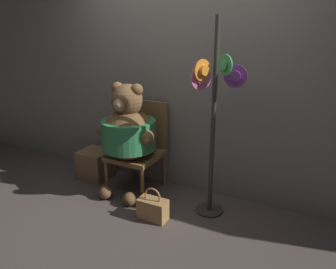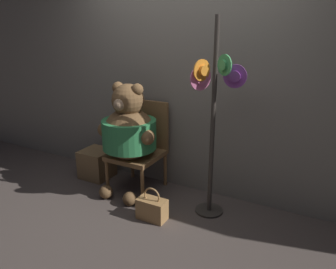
% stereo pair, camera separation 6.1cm
% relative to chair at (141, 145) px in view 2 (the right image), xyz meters
% --- Properties ---
extents(ground_plane, '(14.00, 14.00, 0.00)m').
position_rel_chair_xyz_m(ground_plane, '(0.43, -0.42, -0.52)').
color(ground_plane, '#4C423D').
extents(wall_back, '(8.00, 0.10, 2.37)m').
position_rel_chair_xyz_m(wall_back, '(0.43, 0.28, 0.67)').
color(wall_back, slate).
rests_on(wall_back, ground_plane).
extents(chair, '(0.53, 0.55, 1.00)m').
position_rel_chair_xyz_m(chair, '(0.00, 0.00, 0.00)').
color(chair, brown).
rests_on(chair, ground_plane).
extents(teddy_bear, '(0.71, 0.63, 1.25)m').
position_rel_chair_xyz_m(teddy_bear, '(-0.03, -0.19, 0.22)').
color(teddy_bear, brown).
rests_on(teddy_bear, ground_plane).
extents(hat_display_rack, '(0.42, 0.38, 1.90)m').
position_rel_chair_xyz_m(hat_display_rack, '(0.93, -0.19, 0.48)').
color(hat_display_rack, '#332D28').
rests_on(hat_display_rack, ground_plane).
extents(handbag_on_ground, '(0.29, 0.16, 0.34)m').
position_rel_chair_xyz_m(handbag_on_ground, '(0.47, -0.55, -0.41)').
color(handbag_on_ground, '#A87A47').
rests_on(handbag_on_ground, ground_plane).
extents(wooden_crate, '(0.35, 0.35, 0.35)m').
position_rel_chair_xyz_m(wooden_crate, '(-0.63, -0.06, -0.34)').
color(wooden_crate, brown).
rests_on(wooden_crate, ground_plane).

